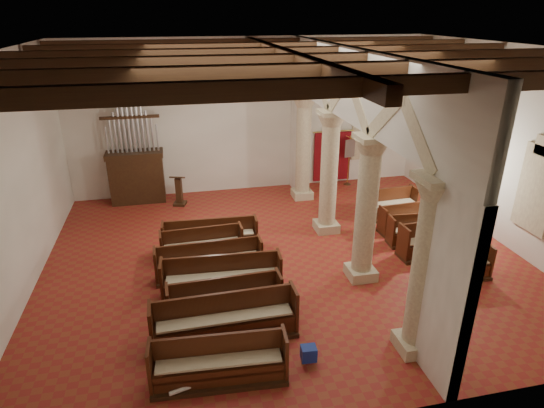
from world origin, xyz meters
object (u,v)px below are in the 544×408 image
(processional_banner, at_px, (348,167))
(nave_pew_0, at_px, (219,368))
(lectern, at_px, (179,192))
(pipe_organ, at_px, (136,168))
(aisle_pew_0, at_px, (457,268))

(processional_banner, xyz_separation_m, nave_pew_0, (-6.56, -10.04, -0.42))
(lectern, relative_size, processional_banner, 0.58)
(lectern, bearing_deg, nave_pew_0, -69.82)
(pipe_organ, height_order, processional_banner, pipe_organ)
(pipe_organ, height_order, aisle_pew_0, pipe_organ)
(pipe_organ, bearing_deg, nave_pew_0, -78.57)
(pipe_organ, relative_size, processional_banner, 2.06)
(pipe_organ, relative_size, nave_pew_0, 1.61)
(nave_pew_0, height_order, aisle_pew_0, nave_pew_0)
(pipe_organ, xyz_separation_m, lectern, (1.53, -0.73, -0.86))
(lectern, height_order, processional_banner, processional_banner)
(pipe_organ, height_order, lectern, pipe_organ)
(nave_pew_0, relative_size, aisle_pew_0, 1.46)
(processional_banner, bearing_deg, lectern, 173.03)
(pipe_organ, height_order, nave_pew_0, pipe_organ)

